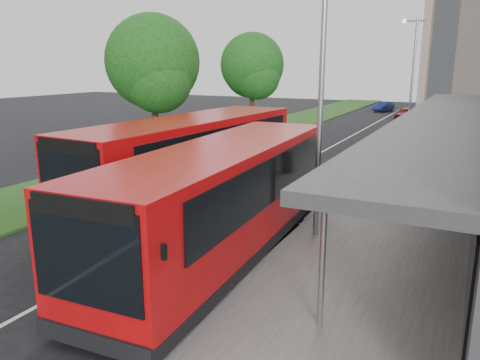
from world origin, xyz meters
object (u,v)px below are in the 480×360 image
object	(u,v)px
bus_main	(224,200)
litter_bin	(408,172)
tree_far	(252,69)
lamp_post_near	(319,83)
car_far	(384,107)
car_near	(405,113)
tree_mid	(153,68)
bus_second	(191,160)
lamp_post_far	(412,72)
bollard	(409,140)

from	to	relation	value
bus_main	litter_bin	size ratio (longest dim) A/B	10.79
tree_far	lamp_post_near	size ratio (longest dim) A/B	0.94
lamp_post_near	car_far	bearing A→B (deg)	97.39
litter_bin	car_near	xyz separation A→B (m)	(-3.92, 27.53, -0.08)
bus_main	car_far	size ratio (longest dim) A/B	3.32
litter_bin	car_near	distance (m)	27.81
tree_mid	bus_second	xyz separation A→B (m)	(5.69, -5.43, -3.36)
lamp_post_far	car_near	distance (m)	16.03
tree_far	lamp_post_near	xyz separation A→B (m)	(11.13, -19.05, -0.16)
tree_mid	car_near	world-z (taller)	tree_mid
bollard	car_near	bearing A→B (deg)	98.62
lamp_post_far	bus_second	size ratio (longest dim) A/B	0.69
bus_second	bus_main	bearing A→B (deg)	-44.46
lamp_post_far	bus_second	bearing A→B (deg)	-106.48
bus_main	bollard	size ratio (longest dim) A/B	10.37
bus_main	litter_bin	xyz separation A→B (m)	(3.56, 10.12, -0.93)
lamp_post_near	car_near	world-z (taller)	lamp_post_near
bollard	tree_far	bearing A→B (deg)	169.95
bus_main	bollard	world-z (taller)	bus_main
lamp_post_near	bus_main	xyz separation A→B (m)	(-1.85, -2.32, -3.13)
bollard	lamp_post_far	bearing A→B (deg)	100.82
bus_second	car_near	distance (m)	33.88
bus_main	car_far	bearing A→B (deg)	91.67
tree_mid	bus_second	bearing A→B (deg)	-43.64
bus_second	car_near	xyz separation A→B (m)	(3.23, 33.71, -1.09)
lamp_post_near	bus_second	bearing A→B (deg)	163.36
tree_far	bus_second	size ratio (longest dim) A/B	0.65
bus_main	bollard	distance (m)	19.47
lamp_post_near	car_far	xyz separation A→B (m)	(-5.49, 42.36, -4.17)
litter_bin	tree_mid	bearing A→B (deg)	-176.67
lamp_post_far	car_far	bearing A→B (deg)	103.80
tree_mid	tree_far	size ratio (longest dim) A/B	1.03
litter_bin	bollard	xyz separation A→B (m)	(-1.14, 9.18, 0.02)
lamp_post_near	car_near	size ratio (longest dim) A/B	2.34
bus_second	tree_far	bearing A→B (deg)	111.33
lamp_post_far	litter_bin	world-z (taller)	lamp_post_far
tree_far	bollard	distance (m)	12.61
bus_main	lamp_post_far	bearing A→B (deg)	82.28
tree_mid	car_far	bearing A→B (deg)	80.93
tree_far	lamp_post_far	world-z (taller)	lamp_post_far
tree_far	lamp_post_near	world-z (taller)	lamp_post_near
bus_second	tree_mid	bearing A→B (deg)	139.61
tree_far	lamp_post_near	distance (m)	22.06
tree_far	bus_main	distance (m)	23.53
lamp_post_near	car_near	xyz separation A→B (m)	(-2.20, 35.33, -4.14)
car_near	bus_main	bearing A→B (deg)	-83.61
lamp_post_far	car_far	xyz separation A→B (m)	(-5.49, 22.36, -4.17)
tree_far	lamp_post_far	distance (m)	11.17
lamp_post_far	bollard	xyz separation A→B (m)	(0.58, -3.02, -4.03)
tree_mid	car_near	xyz separation A→B (m)	(8.92, 28.28, -4.45)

